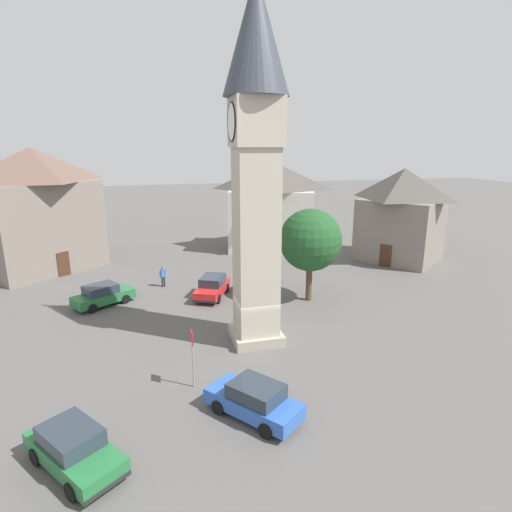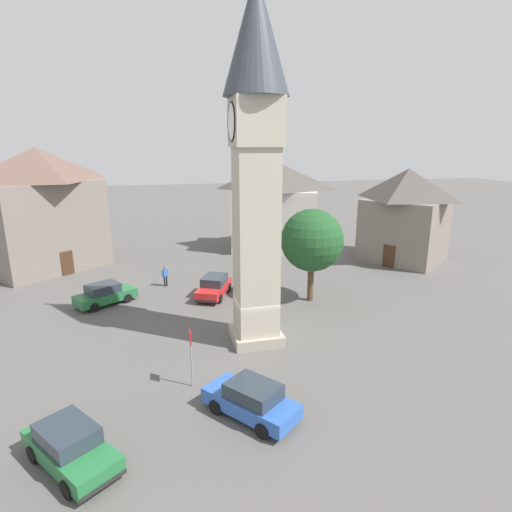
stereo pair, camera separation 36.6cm
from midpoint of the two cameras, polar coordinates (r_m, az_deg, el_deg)
The scene contains 12 objects.
ground_plane at distance 24.72m, azimuth -0.43°, elevation -11.38°, with size 200.00×200.00×0.00m, color #565451.
clock_tower at distance 22.14m, azimuth -0.49°, elevation 15.55°, with size 3.36×3.36×19.18m.
car_blue_kerb at distance 31.25m, azimuth -6.32°, elevation -4.18°, with size 4.45×3.28×1.53m.
car_silver_kerb at distance 31.37m, azimuth -20.53°, elevation -5.01°, with size 3.61×4.40×1.53m.
car_red_corner at distance 18.26m, azimuth -0.88°, elevation -19.06°, with size 4.28×3.89×1.53m.
car_white_side at distance 17.26m, azimuth -24.29°, elevation -22.85°, with size 4.31×3.83×1.53m.
pedestrian at distance 33.92m, azimuth -12.92°, elevation -2.48°, with size 0.34×0.52×1.69m.
tree at distance 29.55m, azimuth 7.09°, elevation 2.14°, with size 4.42×4.42×6.69m.
building_shop_left at distance 44.63m, azimuth 1.91°, elevation 6.99°, with size 9.30×10.69×9.31m.
building_terrace_right at distance 42.47m, azimuth 19.01°, elevation 5.43°, with size 9.74×9.64×8.83m.
building_corner_back at distance 41.51m, azimuth -27.92°, elevation 5.66°, with size 11.23×11.65×10.76m.
road_sign at distance 19.78m, azimuth -9.22°, elevation -12.55°, with size 0.60×0.07×2.80m.
Camera 1 is at (21.43, -5.56, 11.00)m, focal length 29.25 mm.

